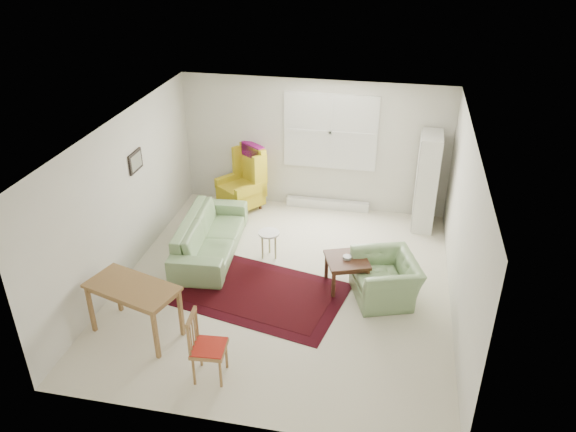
% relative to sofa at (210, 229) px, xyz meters
% --- Properties ---
extents(room, '(5.04, 5.54, 2.51)m').
position_rel_sofa_xyz_m(room, '(1.43, -0.49, 0.81)').
color(room, beige).
rests_on(room, ground).
extents(rug, '(2.76, 2.08, 0.02)m').
position_rel_sofa_xyz_m(rug, '(1.09, -1.00, -0.43)').
color(rug, black).
rests_on(rug, ground).
extents(sofa, '(1.03, 2.26, 0.89)m').
position_rel_sofa_xyz_m(sofa, '(0.00, 0.00, 0.00)').
color(sofa, '#7C9D69').
rests_on(sofa, ground).
extents(armchair, '(1.15, 1.22, 0.78)m').
position_rel_sofa_xyz_m(armchair, '(2.94, -0.70, -0.06)').
color(armchair, '#7C9D69').
rests_on(armchair, ground).
extents(wingback_chair, '(1.03, 1.04, 1.25)m').
position_rel_sofa_xyz_m(wingback_chair, '(0.06, 1.65, 0.18)').
color(wingback_chair, gold).
rests_on(wingback_chair, ground).
extents(coffee_table, '(0.78, 0.78, 0.50)m').
position_rel_sofa_xyz_m(coffee_table, '(2.35, -0.54, -0.19)').
color(coffee_table, '#412014').
rests_on(coffee_table, ground).
extents(stool, '(0.45, 0.45, 0.47)m').
position_rel_sofa_xyz_m(stool, '(1.00, 0.05, -0.21)').
color(stool, white).
rests_on(stool, ground).
extents(cabinet, '(0.39, 0.72, 1.77)m').
position_rel_sofa_xyz_m(cabinet, '(3.51, 1.64, 0.44)').
color(cabinet, silver).
rests_on(cabinet, ground).
extents(desk, '(1.35, 0.94, 0.77)m').
position_rel_sofa_xyz_m(desk, '(-0.31, -2.20, -0.06)').
color(desk, olive).
rests_on(desk, ground).
extents(desk_chair, '(0.44, 0.44, 0.93)m').
position_rel_sofa_xyz_m(desk_chair, '(0.92, -2.78, 0.02)').
color(desk_chair, olive).
rests_on(desk_chair, ground).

